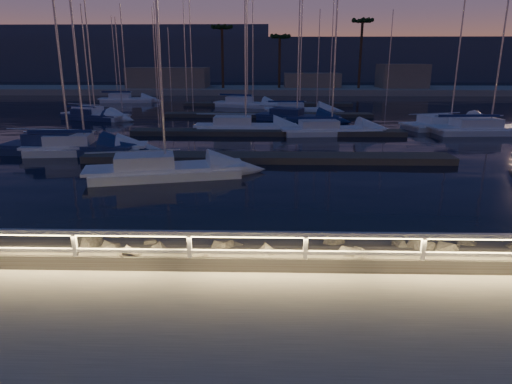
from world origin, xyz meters
TOP-DOWN VIEW (x-y plane):
  - ground at (0.00, 0.00)m, footprint 400.00×400.00m
  - harbor_water at (0.00, 31.22)m, footprint 400.00×440.00m
  - guard_rail at (-0.07, -0.00)m, footprint 44.11×0.12m
  - riprap at (4.88, 1.69)m, footprint 36.91×2.98m
  - floating_docks at (0.00, 32.50)m, footprint 22.00×36.00m
  - far_shore at (-0.12, 74.05)m, footprint 160.00×14.00m
  - palm_left at (-8.00, 72.00)m, footprint 3.00×3.00m
  - palm_center at (2.00, 73.00)m, footprint 3.00×3.00m
  - palm_right at (16.00, 72.00)m, footprint 3.00×3.00m
  - distant_hills at (-22.13, 133.69)m, footprint 230.00×37.50m
  - sailboat_a at (-11.98, 17.90)m, footprint 7.90×3.17m
  - sailboat_b at (-5.48, 11.95)m, footprint 8.41×4.24m
  - sailboat_c at (4.97, 26.23)m, footprint 8.57×3.48m
  - sailboat_e at (-17.99, 35.09)m, footprint 6.69×3.71m
  - sailboat_f at (-13.13, 18.15)m, footprint 8.87×3.25m
  - sailboat_g at (2.70, 34.97)m, footprint 8.60×5.39m
  - sailboat_h at (18.03, 27.03)m, footprint 10.04×3.71m
  - sailboat_i at (-17.79, 35.62)m, footprint 7.78×4.98m
  - sailboat_j at (-2.08, 27.45)m, footprint 8.59×2.68m
  - sailboat_k at (3.39, 41.71)m, footprint 8.05×2.74m
  - sailboat_l at (15.92, 29.85)m, footprint 9.37×5.34m
  - sailboat_m at (-20.21, 54.47)m, footprint 7.91×2.95m
  - sailboat_n at (-2.82, 48.14)m, footprint 8.90×5.41m

SIDE VIEW (x-z plane):
  - harbor_water at x=0.00m, z-range -1.27..-0.67m
  - floating_docks at x=0.00m, z-range -0.60..-0.20m
  - riprap at x=4.88m, z-range -0.95..0.44m
  - sailboat_e at x=-17.99m, z-range -5.72..5.34m
  - sailboat_k at x=3.39m, z-range -6.91..6.56m
  - sailboat_c at x=4.97m, z-range -7.24..6.91m
  - sailboat_g at x=2.70m, z-range -7.26..6.94m
  - sailboat_l at x=15.92m, z-range -7.81..7.49m
  - sailboat_b at x=-5.48m, z-range -7.05..6.76m
  - sailboat_i at x=-17.79m, z-range -6.64..6.36m
  - sailboat_a at x=-11.98m, z-range -6.73..6.45m
  - sailboat_h at x=18.03m, z-range -8.45..8.18m
  - sailboat_m at x=-20.21m, z-range -6.77..6.50m
  - sailboat_j at x=-2.08m, z-range -7.42..7.15m
  - sailboat_n at x=-2.82m, z-range -7.49..7.23m
  - sailboat_f at x=-13.13m, z-range -7.54..7.29m
  - ground at x=0.00m, z-range 0.00..0.00m
  - far_shore at x=-0.12m, z-range -2.31..2.89m
  - guard_rail at x=-0.07m, z-range 0.24..1.30m
  - distant_hills at x=-22.13m, z-range -4.26..13.74m
  - palm_center at x=2.00m, z-range 3.93..13.63m
  - palm_left at x=-8.00m, z-range 4.54..15.74m
  - palm_right at x=16.00m, z-range 4.93..17.13m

